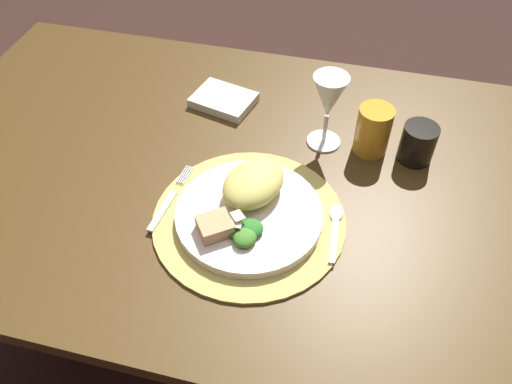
{
  "coord_description": "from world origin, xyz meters",
  "views": [
    {
      "loc": [
        0.2,
        -0.66,
        1.4
      ],
      "look_at": [
        0.06,
        -0.06,
        0.74
      ],
      "focal_mm": 35.8,
      "sensor_mm": 36.0,
      "label": 1
    }
  ],
  "objects_px": {
    "dining_table": "(237,206)",
    "spoon": "(335,223)",
    "fork": "(169,201)",
    "dark_tumbler": "(418,143)",
    "dinner_plate": "(249,215)",
    "napkin": "(224,100)",
    "wine_glass": "(329,100)",
    "amber_tumbler": "(373,130)"
  },
  "relations": [
    {
      "from": "fork",
      "to": "dining_table",
      "type": "bearing_deg",
      "value": 50.41
    },
    {
      "from": "amber_tumbler",
      "to": "dining_table",
      "type": "bearing_deg",
      "value": -153.54
    },
    {
      "from": "fork",
      "to": "napkin",
      "type": "relative_size",
      "value": 1.31
    },
    {
      "from": "spoon",
      "to": "napkin",
      "type": "height_order",
      "value": "napkin"
    },
    {
      "from": "spoon",
      "to": "fork",
      "type": "bearing_deg",
      "value": -176.18
    },
    {
      "from": "dinner_plate",
      "to": "napkin",
      "type": "distance_m",
      "value": 0.33
    },
    {
      "from": "wine_glass",
      "to": "amber_tumbler",
      "type": "distance_m",
      "value": 0.11
    },
    {
      "from": "fork",
      "to": "dark_tumbler",
      "type": "bearing_deg",
      "value": 28.44
    },
    {
      "from": "wine_glass",
      "to": "fork",
      "type": "bearing_deg",
      "value": -136.29
    },
    {
      "from": "spoon",
      "to": "amber_tumbler",
      "type": "distance_m",
      "value": 0.22
    },
    {
      "from": "fork",
      "to": "amber_tumbler",
      "type": "relative_size",
      "value": 1.68
    },
    {
      "from": "dinner_plate",
      "to": "dining_table",
      "type": "bearing_deg",
      "value": 115.73
    },
    {
      "from": "dark_tumbler",
      "to": "dinner_plate",
      "type": "bearing_deg",
      "value": -139.71
    },
    {
      "from": "dinner_plate",
      "to": "amber_tumbler",
      "type": "distance_m",
      "value": 0.3
    },
    {
      "from": "dining_table",
      "to": "amber_tumbler",
      "type": "xyz_separation_m",
      "value": [
        0.24,
        0.12,
        0.15
      ]
    },
    {
      "from": "wine_glass",
      "to": "amber_tumbler",
      "type": "height_order",
      "value": "wine_glass"
    },
    {
      "from": "spoon",
      "to": "napkin",
      "type": "distance_m",
      "value": 0.4
    },
    {
      "from": "dinner_plate",
      "to": "wine_glass",
      "type": "relative_size",
      "value": 1.64
    },
    {
      "from": "dining_table",
      "to": "dinner_plate",
      "type": "xyz_separation_m",
      "value": [
        0.06,
        -0.11,
        0.12
      ]
    },
    {
      "from": "dining_table",
      "to": "spoon",
      "type": "xyz_separation_m",
      "value": [
        0.2,
        -0.09,
        0.11
      ]
    },
    {
      "from": "dinner_plate",
      "to": "dark_tumbler",
      "type": "relative_size",
      "value": 3.32
    },
    {
      "from": "amber_tumbler",
      "to": "dark_tumbler",
      "type": "distance_m",
      "value": 0.09
    },
    {
      "from": "dinner_plate",
      "to": "dark_tumbler",
      "type": "distance_m",
      "value": 0.35
    },
    {
      "from": "wine_glass",
      "to": "amber_tumbler",
      "type": "relative_size",
      "value": 1.58
    },
    {
      "from": "spoon",
      "to": "dining_table",
      "type": "bearing_deg",
      "value": 155.47
    },
    {
      "from": "dinner_plate",
      "to": "napkin",
      "type": "bearing_deg",
      "value": 113.9
    },
    {
      "from": "fork",
      "to": "amber_tumbler",
      "type": "bearing_deg",
      "value": 34.82
    },
    {
      "from": "dinner_plate",
      "to": "napkin",
      "type": "relative_size",
      "value": 2.01
    },
    {
      "from": "spoon",
      "to": "wine_glass",
      "type": "xyz_separation_m",
      "value": [
        -0.05,
        0.21,
        0.1
      ]
    },
    {
      "from": "spoon",
      "to": "dark_tumbler",
      "type": "height_order",
      "value": "dark_tumbler"
    },
    {
      "from": "amber_tumbler",
      "to": "dark_tumbler",
      "type": "xyz_separation_m",
      "value": [
        0.09,
        -0.0,
        -0.01
      ]
    },
    {
      "from": "dining_table",
      "to": "dark_tumbler",
      "type": "xyz_separation_m",
      "value": [
        0.33,
        0.11,
        0.14
      ]
    },
    {
      "from": "dining_table",
      "to": "amber_tumbler",
      "type": "distance_m",
      "value": 0.31
    },
    {
      "from": "dining_table",
      "to": "wine_glass",
      "type": "height_order",
      "value": "wine_glass"
    },
    {
      "from": "wine_glass",
      "to": "amber_tumbler",
      "type": "xyz_separation_m",
      "value": [
        0.09,
        0.0,
        -0.06
      ]
    },
    {
      "from": "fork",
      "to": "spoon",
      "type": "bearing_deg",
      "value": 3.82
    },
    {
      "from": "dining_table",
      "to": "wine_glass",
      "type": "relative_size",
      "value": 8.51
    },
    {
      "from": "spoon",
      "to": "wine_glass",
      "type": "height_order",
      "value": "wine_glass"
    },
    {
      "from": "dinner_plate",
      "to": "dark_tumbler",
      "type": "xyz_separation_m",
      "value": [
        0.27,
        0.23,
        0.02
      ]
    },
    {
      "from": "dinner_plate",
      "to": "fork",
      "type": "distance_m",
      "value": 0.15
    },
    {
      "from": "dining_table",
      "to": "dinner_plate",
      "type": "height_order",
      "value": "dinner_plate"
    },
    {
      "from": "dining_table",
      "to": "amber_tumbler",
      "type": "height_order",
      "value": "amber_tumbler"
    }
  ]
}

